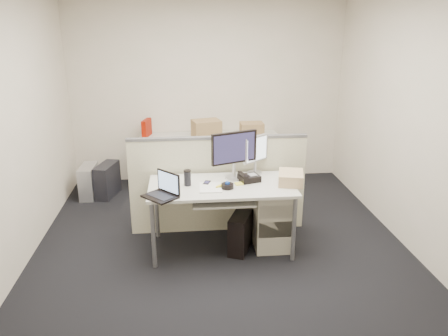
{
  "coord_description": "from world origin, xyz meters",
  "views": [
    {
      "loc": [
        -0.38,
        -4.19,
        2.36
      ],
      "look_at": [
        0.04,
        0.15,
        0.86
      ],
      "focal_mm": 35.0,
      "sensor_mm": 36.0,
      "label": 1
    }
  ],
  "objects": [
    {
      "name": "wall_front",
      "position": [
        0.0,
        -2.25,
        1.35
      ],
      "size": [
        4.0,
        0.02,
        2.7
      ],
      "primitive_type": "cube",
      "color": "beige",
      "rests_on": "ground"
    },
    {
      "name": "wall_left",
      "position": [
        -2.0,
        0.0,
        1.35
      ],
      "size": [
        0.02,
        4.5,
        2.7
      ],
      "primitive_type": "cube",
      "color": "beige",
      "rests_on": "ground"
    },
    {
      "name": "pc_tower_spare_silver",
      "position": [
        -1.7,
        1.63,
        0.22
      ],
      "size": [
        0.21,
        0.48,
        0.44
      ],
      "primitive_type": "cube",
      "rotation": [
        0.0,
        0.0,
        -0.04
      ],
      "color": "#B7B7BC",
      "rests_on": "floor"
    },
    {
      "name": "pc_tower_desk",
      "position": [
        0.2,
        -0.05,
        0.21
      ],
      "size": [
        0.33,
        0.47,
        0.41
      ],
      "primitive_type": "cube",
      "rotation": [
        0.0,
        0.0,
        -0.38
      ],
      "color": "black",
      "rests_on": "floor"
    },
    {
      "name": "manila_folders",
      "position": [
        0.72,
        -0.02,
        0.79
      ],
      "size": [
        0.32,
        0.37,
        0.12
      ],
      "primitive_type": "cube",
      "rotation": [
        0.0,
        0.0,
        -0.24
      ],
      "color": "tan",
      "rests_on": "desk"
    },
    {
      "name": "wall_back",
      "position": [
        0.0,
        2.25,
        1.35
      ],
      "size": [
        4.0,
        0.02,
        2.7
      ],
      "primitive_type": "cube",
      "color": "beige",
      "rests_on": "ground"
    },
    {
      "name": "monitor_small",
      "position": [
        0.4,
        0.32,
        0.94
      ],
      "size": [
        0.38,
        0.34,
        0.42
      ],
      "primitive_type": "cube",
      "rotation": [
        0.0,
        0.0,
        0.65
      ],
      "color": "#B7B7BC",
      "rests_on": "desk"
    },
    {
      "name": "paper_stack",
      "position": [
        -0.12,
        -0.08,
        0.74
      ],
      "size": [
        0.23,
        0.29,
        0.01
      ],
      "primitive_type": "cube",
      "rotation": [
        0.0,
        0.0,
        -0.04
      ],
      "color": "white",
      "rests_on": "desk"
    },
    {
      "name": "drawer_pedestal",
      "position": [
        0.55,
        0.05,
        0.33
      ],
      "size": [
        0.4,
        0.55,
        0.65
      ],
      "primitive_type": "cube",
      "color": "#B8B29E",
      "rests_on": "floor"
    },
    {
      "name": "back_counter",
      "position": [
        0.0,
        1.93,
        0.36
      ],
      "size": [
        2.0,
        0.6,
        0.72
      ],
      "primitive_type": "cube",
      "color": "#B8B29E",
      "rests_on": "floor"
    },
    {
      "name": "desk_phone",
      "position": [
        0.3,
        0.08,
        0.76
      ],
      "size": [
        0.25,
        0.22,
        0.07
      ],
      "primitive_type": "cube",
      "rotation": [
        0.0,
        0.0,
        0.31
      ],
      "color": "black",
      "rests_on": "desk"
    },
    {
      "name": "pc_tower_spare_dark",
      "position": [
        -1.45,
        1.63,
        0.23
      ],
      "size": [
        0.31,
        0.52,
        0.45
      ],
      "primitive_type": "cube",
      "rotation": [
        0.0,
        0.0,
        -0.26
      ],
      "color": "black",
      "rests_on": "floor"
    },
    {
      "name": "red_binder",
      "position": [
        -0.9,
        2.03,
        0.85
      ],
      "size": [
        0.13,
        0.29,
        0.26
      ],
      "primitive_type": "cube",
      "rotation": [
        0.0,
        0.0,
        -0.24
      ],
      "color": "#8E1102",
      "rests_on": "back_counter"
    },
    {
      "name": "sticky_pad",
      "position": [
        0.18,
        0.0,
        0.74
      ],
      "size": [
        0.09,
        0.09,
        0.01
      ],
      "primitive_type": "cube",
      "rotation": [
        0.0,
        0.0,
        0.19
      ],
      "color": "#F6E941",
      "rests_on": "desk"
    },
    {
      "name": "wall_right",
      "position": [
        2.0,
        0.0,
        1.35
      ],
      "size": [
        0.02,
        4.5,
        2.7
      ],
      "primitive_type": "cube",
      "color": "beige",
      "rests_on": "ground"
    },
    {
      "name": "floor",
      "position": [
        0.0,
        0.0,
        -0.01
      ],
      "size": [
        4.0,
        4.5,
        0.01
      ],
      "primitive_type": "cube",
      "color": "black",
      "rests_on": "ground"
    },
    {
      "name": "cardboard_box_left",
      "position": [
        -0.05,
        1.81,
        0.86
      ],
      "size": [
        0.44,
        0.37,
        0.29
      ],
      "primitive_type": "cube",
      "rotation": [
        0.0,
        0.0,
        0.24
      ],
      "color": "#A87A53",
      "rests_on": "back_counter"
    },
    {
      "name": "cubicle_partition",
      "position": [
        0.0,
        0.45,
        0.55
      ],
      "size": [
        2.0,
        0.06,
        1.1
      ],
      "primitive_type": "cube",
      "color": "beige",
      "rests_on": "floor"
    },
    {
      "name": "laptop",
      "position": [
        -0.62,
        -0.28,
        0.85
      ],
      "size": [
        0.38,
        0.39,
        0.23
      ],
      "primitive_type": "cube",
      "rotation": [
        0.0,
        0.0,
        -0.82
      ],
      "color": "black",
      "rests_on": "desk"
    },
    {
      "name": "keyboard",
      "position": [
        -0.05,
        -0.14,
        0.64
      ],
      "size": [
        0.46,
        0.18,
        0.03
      ],
      "primitive_type": "cube",
      "rotation": [
        0.0,
        0.0,
        0.03
      ],
      "color": "black",
      "rests_on": "keyboard_tray"
    },
    {
      "name": "travel_mug",
      "position": [
        -0.35,
        0.02,
        0.81
      ],
      "size": [
        0.08,
        0.08,
        0.15
      ],
      "primitive_type": "cylinder",
      "rotation": [
        0.0,
        0.0,
        -0.19
      ],
      "color": "black",
      "rests_on": "desk"
    },
    {
      "name": "keyboard_tray",
      "position": [
        0.0,
        -0.18,
        0.62
      ],
      "size": [
        0.62,
        0.32,
        0.02
      ],
      "primitive_type": "cube",
      "color": "#B2B1A6",
      "rests_on": "desk"
    },
    {
      "name": "banana",
      "position": [
        0.0,
        -0.07,
        0.75
      ],
      "size": [
        0.16,
        0.12,
        0.04
      ],
      "primitive_type": "ellipsoid",
      "rotation": [
        0.0,
        0.0,
        0.54
      ],
      "color": "yellow",
      "rests_on": "desk"
    },
    {
      "name": "cellphone",
      "position": [
        -0.15,
        0.05,
        0.74
      ],
      "size": [
        0.09,
        0.13,
        0.02
      ],
      "primitive_type": "cube",
      "rotation": [
        0.0,
        0.0,
        -0.33
      ],
      "color": "black",
      "rests_on": "desk"
    },
    {
      "name": "monitor_main",
      "position": [
        0.15,
        0.18,
        0.99
      ],
      "size": [
        0.55,
        0.37,
        0.52
      ],
      "primitive_type": "cube",
      "rotation": [
        0.0,
        0.0,
        0.36
      ],
      "color": "black",
      "rests_on": "desk"
    },
    {
      "name": "cardboard_box_right",
      "position": [
        0.6,
        1.82,
        0.84
      ],
      "size": [
        0.33,
        0.26,
        0.23
      ],
      "primitive_type": "cube",
      "rotation": [
        0.0,
        0.0,
        0.02
      ],
      "color": "#A87A53",
      "rests_on": "back_counter"
    },
    {
      "name": "trackball",
      "position": [
        0.05,
        -0.1,
        0.75
      ],
      "size": [
        0.15,
        0.15,
        0.05
      ],
      "primitive_type": "cylinder",
      "rotation": [
        0.0,
        0.0,
        -0.26
      ],
      "color": "black",
      "rests_on": "desk"
    },
    {
      "name": "desk",
      "position": [
        0.0,
        0.0,
        0.66
      ],
      "size": [
        1.5,
        0.75,
        0.73
      ],
      "color": "#B2B1A6",
      "rests_on": "floor"
    }
  ]
}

